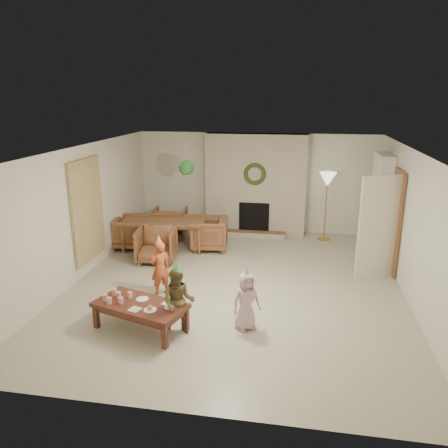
% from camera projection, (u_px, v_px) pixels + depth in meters
% --- Properties ---
extents(floor, '(7.00, 7.00, 0.00)m').
position_uv_depth(floor, '(236.00, 285.00, 8.16)').
color(floor, '#B7B29E').
rests_on(floor, ground).
extents(ceiling, '(7.00, 7.00, 0.00)m').
position_uv_depth(ceiling, '(237.00, 150.00, 7.44)').
color(ceiling, white).
rests_on(ceiling, wall_back).
extents(wall_back, '(7.00, 0.00, 7.00)m').
position_uv_depth(wall_back, '(256.00, 183.00, 11.11)').
color(wall_back, silver).
rests_on(wall_back, floor).
extents(wall_front, '(7.00, 0.00, 7.00)m').
position_uv_depth(wall_front, '(188.00, 313.00, 4.49)').
color(wall_front, silver).
rests_on(wall_front, floor).
extents(wall_left, '(0.00, 7.00, 7.00)m').
position_uv_depth(wall_left, '(80.00, 213.00, 8.29)').
color(wall_left, silver).
rests_on(wall_left, floor).
extents(wall_right, '(0.00, 7.00, 7.00)m').
position_uv_depth(wall_right, '(414.00, 229.00, 7.31)').
color(wall_right, silver).
rests_on(wall_right, floor).
extents(fireplace_mass, '(2.50, 0.40, 2.50)m').
position_uv_depth(fireplace_mass, '(256.00, 184.00, 10.92)').
color(fireplace_mass, '#5A2C17').
rests_on(fireplace_mass, floor).
extents(fireplace_hearth, '(1.60, 0.30, 0.12)m').
position_uv_depth(fireplace_hearth, '(253.00, 234.00, 10.93)').
color(fireplace_hearth, brown).
rests_on(fireplace_hearth, floor).
extents(fireplace_firebox, '(0.75, 0.12, 0.75)m').
position_uv_depth(fireplace_firebox, '(254.00, 217.00, 10.97)').
color(fireplace_firebox, black).
rests_on(fireplace_firebox, floor).
extents(fireplace_wreath, '(0.54, 0.10, 0.54)m').
position_uv_depth(fireplace_wreath, '(255.00, 174.00, 10.61)').
color(fireplace_wreath, '#234018').
rests_on(fireplace_wreath, fireplace_mass).
extents(floor_lamp_base, '(0.31, 0.31, 0.03)m').
position_uv_depth(floor_lamp_base, '(324.00, 239.00, 10.70)').
color(floor_lamp_base, gold).
rests_on(floor_lamp_base, floor).
extents(floor_lamp_post, '(0.03, 0.03, 1.49)m').
position_uv_depth(floor_lamp_post, '(326.00, 209.00, 10.49)').
color(floor_lamp_post, gold).
rests_on(floor_lamp_post, floor).
extents(floor_lamp_shade, '(0.40, 0.40, 0.33)m').
position_uv_depth(floor_lamp_shade, '(328.00, 179.00, 10.28)').
color(floor_lamp_shade, beige).
rests_on(floor_lamp_shade, floor_lamp_post).
extents(bookshelf_carcass, '(0.30, 1.00, 2.20)m').
position_uv_depth(bookshelf_carcass, '(380.00, 204.00, 9.55)').
color(bookshelf_carcass, white).
rests_on(bookshelf_carcass, floor).
extents(bookshelf_shelf_a, '(0.30, 0.92, 0.03)m').
position_uv_depth(bookshelf_shelf_a, '(376.00, 233.00, 9.74)').
color(bookshelf_shelf_a, white).
rests_on(bookshelf_shelf_a, bookshelf_carcass).
extents(bookshelf_shelf_b, '(0.30, 0.92, 0.03)m').
position_uv_depth(bookshelf_shelf_b, '(378.00, 215.00, 9.63)').
color(bookshelf_shelf_b, white).
rests_on(bookshelf_shelf_b, bookshelf_carcass).
extents(bookshelf_shelf_c, '(0.30, 0.92, 0.03)m').
position_uv_depth(bookshelf_shelf_c, '(380.00, 198.00, 9.51)').
color(bookshelf_shelf_c, white).
rests_on(bookshelf_shelf_c, bookshelf_carcass).
extents(bookshelf_shelf_d, '(0.30, 0.92, 0.03)m').
position_uv_depth(bookshelf_shelf_d, '(382.00, 180.00, 9.40)').
color(bookshelf_shelf_d, white).
rests_on(bookshelf_shelf_d, bookshelf_carcass).
extents(books_row_lower, '(0.20, 0.40, 0.24)m').
position_uv_depth(books_row_lower, '(377.00, 229.00, 9.56)').
color(books_row_lower, '#B93A22').
rests_on(books_row_lower, bookshelf_shelf_a).
extents(books_row_mid, '(0.20, 0.44, 0.24)m').
position_uv_depth(books_row_mid, '(377.00, 209.00, 9.64)').
color(books_row_mid, '#254C88').
rests_on(books_row_mid, bookshelf_shelf_b).
extents(books_row_upper, '(0.20, 0.36, 0.22)m').
position_uv_depth(books_row_upper, '(380.00, 193.00, 9.38)').
color(books_row_upper, '#C08B29').
rests_on(books_row_upper, bookshelf_shelf_c).
extents(door_frame, '(0.05, 0.86, 2.04)m').
position_uv_depth(door_frame, '(395.00, 222.00, 8.52)').
color(door_frame, brown).
rests_on(door_frame, floor).
extents(door_leaf, '(0.77, 0.32, 2.00)m').
position_uv_depth(door_leaf, '(378.00, 228.00, 8.23)').
color(door_leaf, beige).
rests_on(door_leaf, floor).
extents(curtain_panel, '(0.06, 1.20, 2.00)m').
position_uv_depth(curtain_panel, '(87.00, 210.00, 8.47)').
color(curtain_panel, '#BCB585').
rests_on(curtain_panel, wall_left).
extents(dining_table, '(2.00, 1.27, 0.67)m').
position_uv_depth(dining_table, '(164.00, 234.00, 10.02)').
color(dining_table, brown).
rests_on(dining_table, floor).
extents(dining_chair_near, '(0.87, 0.89, 0.74)m').
position_uv_depth(dining_chair_near, '(157.00, 245.00, 9.21)').
color(dining_chair_near, brown).
rests_on(dining_chair_near, floor).
extents(dining_chair_far, '(0.87, 0.89, 0.74)m').
position_uv_depth(dining_chair_far, '(170.00, 223.00, 10.80)').
color(dining_chair_far, brown).
rests_on(dining_chair_far, floor).
extents(dining_chair_left, '(0.89, 0.87, 0.74)m').
position_uv_depth(dining_chair_left, '(128.00, 232.00, 10.05)').
color(dining_chair_left, brown).
rests_on(dining_chair_left, floor).
extents(dining_chair_right, '(0.89, 0.87, 0.74)m').
position_uv_depth(dining_chair_right, '(209.00, 233.00, 9.95)').
color(dining_chair_right, brown).
rests_on(dining_chair_right, floor).
extents(hanging_plant_cord, '(0.01, 0.01, 0.70)m').
position_uv_depth(hanging_plant_cord, '(186.00, 157.00, 9.17)').
color(hanging_plant_cord, tan).
rests_on(hanging_plant_cord, ceiling).
extents(hanging_plant_pot, '(0.16, 0.16, 0.12)m').
position_uv_depth(hanging_plant_pot, '(186.00, 173.00, 9.27)').
color(hanging_plant_pot, '#966030').
rests_on(hanging_plant_pot, hanging_plant_cord).
extents(hanging_plant_foliage, '(0.32, 0.32, 0.32)m').
position_uv_depth(hanging_plant_foliage, '(186.00, 168.00, 9.24)').
color(hanging_plant_foliage, '#18481D').
rests_on(hanging_plant_foliage, hanging_plant_pot).
extents(coffee_table_top, '(1.52, 1.07, 0.06)m').
position_uv_depth(coffee_table_top, '(140.00, 305.00, 6.51)').
color(coffee_table_top, '#54281C').
rests_on(coffee_table_top, floor).
extents(coffee_table_apron, '(1.39, 0.94, 0.08)m').
position_uv_depth(coffee_table_apron, '(140.00, 310.00, 6.53)').
color(coffee_table_apron, '#54281C').
rests_on(coffee_table_apron, floor).
extents(coffee_leg_fl, '(0.09, 0.09, 0.36)m').
position_uv_depth(coffee_leg_fl, '(96.00, 317.00, 6.61)').
color(coffee_leg_fl, '#54281C').
rests_on(coffee_leg_fl, floor).
extents(coffee_leg_fr, '(0.09, 0.09, 0.36)m').
position_uv_depth(coffee_leg_fr, '(165.00, 337.00, 6.06)').
color(coffee_leg_fr, '#54281C').
rests_on(coffee_leg_fr, floor).
extents(coffee_leg_bl, '(0.09, 0.09, 0.36)m').
position_uv_depth(coffee_leg_bl, '(121.00, 302.00, 7.08)').
color(coffee_leg_bl, '#54281C').
rests_on(coffee_leg_bl, floor).
extents(coffee_leg_br, '(0.09, 0.09, 0.36)m').
position_uv_depth(coffee_leg_br, '(186.00, 319.00, 6.54)').
color(coffee_leg_br, '#54281C').
rests_on(coffee_leg_br, floor).
extents(cup_a, '(0.09, 0.09, 0.10)m').
position_uv_depth(cup_a, '(105.00, 297.00, 6.58)').
color(cup_a, white).
rests_on(cup_a, coffee_table_top).
extents(cup_b, '(0.09, 0.09, 0.10)m').
position_uv_depth(cup_b, '(115.00, 292.00, 6.77)').
color(cup_b, white).
rests_on(cup_b, coffee_table_top).
extents(cup_c, '(0.09, 0.09, 0.10)m').
position_uv_depth(cup_c, '(109.00, 301.00, 6.48)').
color(cup_c, white).
rests_on(cup_c, coffee_table_top).
extents(cup_d, '(0.09, 0.09, 0.10)m').
position_uv_depth(cup_d, '(119.00, 295.00, 6.66)').
color(cup_d, white).
rests_on(cup_d, coffee_table_top).
extents(cup_e, '(0.09, 0.09, 0.10)m').
position_uv_depth(cup_e, '(121.00, 300.00, 6.49)').
color(cup_e, white).
rests_on(cup_e, coffee_table_top).
extents(cup_f, '(0.09, 0.09, 0.10)m').
position_uv_depth(cup_f, '(130.00, 295.00, 6.67)').
color(cup_f, white).
rests_on(cup_f, coffee_table_top).
extents(plate_a, '(0.24, 0.24, 0.01)m').
position_uv_depth(plate_a, '(142.00, 299.00, 6.63)').
color(plate_a, white).
rests_on(plate_a, coffee_table_top).
extents(plate_b, '(0.24, 0.24, 0.01)m').
position_uv_depth(plate_b, '(150.00, 310.00, 6.29)').
color(plate_b, white).
rests_on(plate_b, coffee_table_top).
extents(plate_c, '(0.24, 0.24, 0.01)m').
position_uv_depth(plate_c, '(171.00, 307.00, 6.38)').
color(plate_c, white).
rests_on(plate_c, coffee_table_top).
extents(food_scoop, '(0.09, 0.09, 0.07)m').
position_uv_depth(food_scoop, '(150.00, 307.00, 6.28)').
color(food_scoop, tan).
rests_on(food_scoop, plate_b).
extents(napkin_left, '(0.20, 0.20, 0.01)m').
position_uv_depth(napkin_left, '(135.00, 309.00, 6.32)').
color(napkin_left, '#EAACC0').
rests_on(napkin_left, coffee_table_top).
extents(napkin_right, '(0.20, 0.20, 0.01)m').
position_uv_depth(napkin_right, '(168.00, 303.00, 6.50)').
color(napkin_right, '#EAACC0').
rests_on(napkin_right, coffee_table_top).
extents(child_red, '(0.42, 0.41, 0.98)m').
position_uv_depth(child_red, '(160.00, 268.00, 7.64)').
color(child_red, '#A84624').
rests_on(child_red, floor).
extents(party_hat_red, '(0.17, 0.17, 0.19)m').
position_uv_depth(party_hat_red, '(159.00, 240.00, 7.49)').
color(party_hat_red, gold).
rests_on(party_hat_red, child_red).
extents(child_plaid, '(0.53, 0.43, 1.02)m').
position_uv_depth(child_plaid, '(178.00, 302.00, 6.36)').
color(child_plaid, brown).
rests_on(child_plaid, floor).
extents(party_hat_plaid, '(0.15, 0.15, 0.17)m').
position_uv_depth(party_hat_plaid, '(177.00, 267.00, 6.21)').
color(party_hat_plaid, green).
rests_on(party_hat_plaid, child_plaid).
extents(child_pink, '(0.52, 0.48, 0.90)m').
position_uv_depth(child_pink, '(246.00, 301.00, 6.52)').
color(child_pink, '#D4A9B7').
rests_on(child_pink, floor).
extents(party_hat_pink, '(0.15, 0.15, 0.16)m').
position_uv_depth(party_hat_pink, '(247.00, 271.00, 6.38)').
color(party_hat_pink, '#B5B5BD').
rests_on(party_hat_pink, child_pink).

